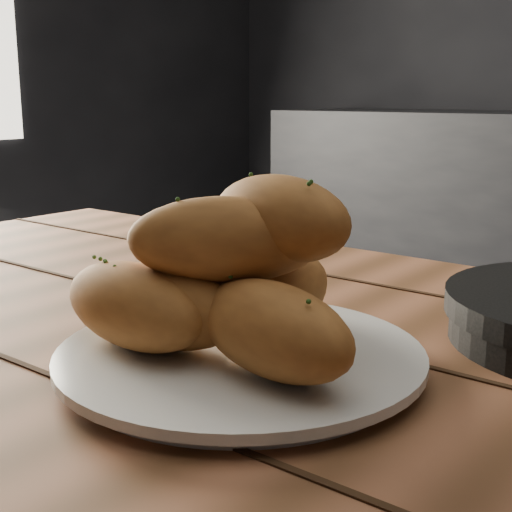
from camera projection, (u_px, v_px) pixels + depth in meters
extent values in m
cube|color=brown|center=(260.00, 401.00, 0.56)|extent=(1.56, 0.92, 0.04)
cylinder|color=brown|center=(98.00, 436.00, 1.30)|extent=(0.07, 0.07, 0.71)
cylinder|color=silver|center=(240.00, 363.00, 0.57)|extent=(0.27, 0.27, 0.01)
cylinder|color=silver|center=(240.00, 353.00, 0.57)|extent=(0.29, 0.29, 0.01)
ellipsoid|color=#B46F32|center=(158.00, 305.00, 0.57)|extent=(0.17, 0.09, 0.07)
ellipsoid|color=#B46F32|center=(272.00, 329.00, 0.51)|extent=(0.16, 0.11, 0.07)
ellipsoid|color=#B46F32|center=(277.00, 292.00, 0.60)|extent=(0.10, 0.16, 0.07)
ellipsoid|color=#B46F32|center=(226.00, 240.00, 0.55)|extent=(0.16, 0.15, 0.07)
ellipsoid|color=#B46F32|center=(280.00, 218.00, 0.56)|extent=(0.15, 0.10, 0.07)
ellipsoid|color=#B46F32|center=(134.00, 305.00, 0.57)|extent=(0.17, 0.09, 0.07)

